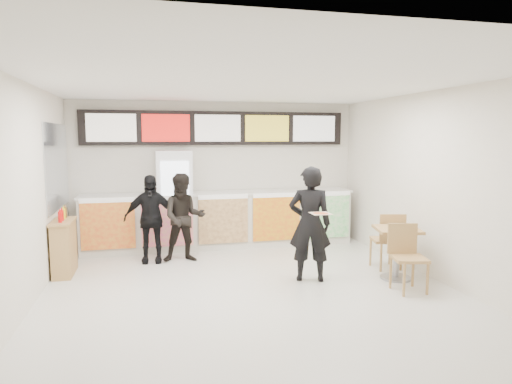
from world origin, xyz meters
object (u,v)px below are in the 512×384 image
object	(u,v)px
cafe_table	(397,244)
customer_mid	(150,219)
drinks_fridge	(174,200)
customer_main	(310,224)
customer_left	(184,218)
service_counter	(221,219)
condiment_ledge	(64,247)

from	to	relation	value
cafe_table	customer_mid	bearing A→B (deg)	166.58
drinks_fridge	customer_mid	world-z (taller)	drinks_fridge
customer_mid	cafe_table	distance (m)	4.28
customer_main	cafe_table	world-z (taller)	customer_main
customer_mid	cafe_table	world-z (taller)	customer_mid
customer_left	cafe_table	size ratio (longest dim) A/B	0.93
customer_left	cafe_table	xyz separation A→B (m)	(3.23, -1.84, -0.23)
customer_left	cafe_table	distance (m)	3.72
service_counter	drinks_fridge	size ratio (longest dim) A/B	2.78
service_counter	customer_left	distance (m)	1.30
customer_mid	service_counter	bearing A→B (deg)	37.10
service_counter	drinks_fridge	bearing A→B (deg)	179.01
service_counter	customer_mid	bearing A→B (deg)	-147.85
service_counter	customer_left	size ratio (longest dim) A/B	3.44
drinks_fridge	customer_main	size ratio (longest dim) A/B	1.10
customer_main	customer_left	xyz separation A→B (m)	(-1.84, 1.59, -0.10)
customer_left	drinks_fridge	bearing A→B (deg)	98.39
cafe_table	condiment_ledge	distance (m)	5.43
service_counter	customer_left	xyz separation A→B (m)	(-0.83, -0.98, 0.24)
customer_left	cafe_table	bearing A→B (deg)	-27.61
cafe_table	drinks_fridge	bearing A→B (deg)	152.97
drinks_fridge	customer_left	world-z (taller)	drinks_fridge
customer_main	condiment_ledge	size ratio (longest dim) A/B	1.68
service_counter	customer_main	world-z (taller)	customer_main
service_counter	drinks_fridge	distance (m)	1.03
service_counter	customer_main	xyz separation A→B (m)	(1.02, -2.57, 0.34)
condiment_ledge	customer_main	bearing A→B (deg)	-17.78
service_counter	condiment_ledge	xyz separation A→B (m)	(-2.82, -1.34, -0.11)
service_counter	customer_mid	xyz separation A→B (m)	(-1.42, -0.89, 0.23)
customer_left	customer_mid	size ratio (longest dim) A/B	1.01
customer_main	customer_left	size ratio (longest dim) A/B	1.13
customer_mid	cafe_table	bearing A→B (deg)	-21.78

